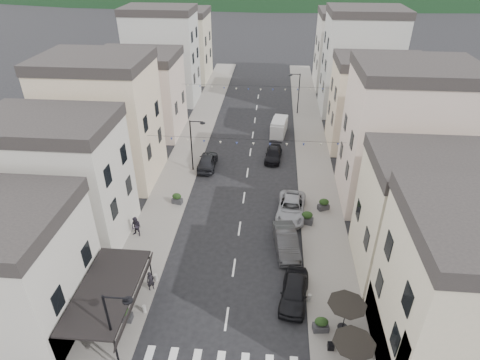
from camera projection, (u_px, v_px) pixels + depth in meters
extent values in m
cube|color=slate|center=(191.00, 146.00, 50.06)|extent=(4.00, 76.00, 0.12)
cube|color=slate|center=(312.00, 150.00, 48.94)|extent=(4.00, 76.00, 0.12)
cube|color=black|center=(107.00, 289.00, 25.42)|extent=(3.60, 7.50, 0.15)
cube|color=black|center=(135.00, 297.00, 25.54)|extent=(0.34, 7.50, 0.99)
cylinder|color=black|center=(118.00, 356.00, 23.14)|extent=(0.10, 0.10, 3.20)
cylinder|color=black|center=(151.00, 271.00, 29.10)|extent=(0.10, 0.10, 3.20)
cube|color=beige|center=(61.00, 186.00, 32.68)|extent=(10.00, 7.00, 10.00)
cube|color=#262323|center=(43.00, 123.00, 29.83)|extent=(10.20, 7.14, 1.00)
cube|color=beige|center=(104.00, 125.00, 40.69)|extent=(10.00, 8.00, 12.00)
cube|color=#262323|center=(92.00, 61.00, 37.32)|extent=(10.20, 8.16, 1.00)
cube|color=beige|center=(141.00, 97.00, 51.56)|extent=(10.00, 8.00, 9.50)
cube|color=#262323|center=(136.00, 56.00, 48.85)|extent=(10.20, 8.16, 1.00)
cube|color=#ADADA8|center=(163.00, 59.00, 60.89)|extent=(10.00, 7.00, 13.00)
cube|color=#262323|center=(158.00, 10.00, 57.27)|extent=(10.20, 7.14, 1.00)
cube|color=beige|center=(180.00, 48.00, 71.63)|extent=(10.00, 9.00, 11.00)
cube|color=#262323|center=(178.00, 12.00, 68.53)|extent=(10.20, 9.18, 1.00)
cube|color=beige|center=(433.00, 224.00, 29.08)|extent=(10.00, 7.00, 9.00)
cube|color=#262323|center=(452.00, 164.00, 26.49)|extent=(10.20, 7.14, 1.00)
cube|color=beige|center=(403.00, 143.00, 36.70)|extent=(10.00, 8.00, 12.50)
cube|color=#262323|center=(420.00, 69.00, 33.20)|extent=(10.20, 8.16, 1.00)
cube|color=beige|center=(374.00, 108.00, 47.57)|extent=(10.00, 7.00, 10.00)
cube|color=#262323|center=(383.00, 61.00, 44.73)|extent=(10.20, 7.14, 1.00)
cube|color=#ADADA8|center=(360.00, 66.00, 56.90)|extent=(10.00, 8.00, 13.50)
cube|color=#262323|center=(368.00, 11.00, 53.15)|extent=(10.20, 8.16, 1.00)
cube|color=beige|center=(347.00, 52.00, 67.64)|extent=(10.00, 9.00, 11.50)
cube|color=#262323|center=(352.00, 13.00, 64.41)|extent=(10.20, 9.18, 1.00)
cylinder|color=black|center=(351.00, 358.00, 23.41)|extent=(0.06, 0.06, 2.30)
cone|color=black|center=(353.00, 346.00, 22.84)|extent=(2.50, 2.50, 0.55)
cylinder|color=black|center=(344.00, 319.00, 25.80)|extent=(0.06, 0.06, 2.30)
cone|color=black|center=(347.00, 307.00, 25.23)|extent=(2.50, 2.50, 0.55)
cylinder|color=black|center=(343.00, 327.00, 26.20)|extent=(0.70, 0.70, 0.04)
cylinder|color=black|center=(112.00, 333.00, 22.86)|extent=(0.14, 0.14, 6.00)
cylinder|color=black|center=(115.00, 298.00, 21.31)|extent=(1.40, 0.10, 0.10)
cylinder|color=black|center=(128.00, 301.00, 21.34)|extent=(0.56, 0.56, 0.08)
cylinder|color=black|center=(191.00, 146.00, 43.32)|extent=(0.14, 0.14, 6.00)
cylinder|color=black|center=(196.00, 122.00, 41.77)|extent=(1.40, 0.10, 0.10)
cylinder|color=black|center=(203.00, 123.00, 41.80)|extent=(0.56, 0.56, 0.08)
cylinder|color=black|center=(299.00, 94.00, 57.76)|extent=(0.14, 0.14, 6.00)
cylinder|color=black|center=(295.00, 74.00, 56.31)|extent=(1.40, 0.10, 0.10)
cylinder|color=black|center=(290.00, 75.00, 56.43)|extent=(0.56, 0.56, 0.08)
cylinder|color=gray|center=(144.00, 309.00, 27.58)|extent=(0.26, 0.26, 0.60)
cylinder|color=gray|center=(156.00, 277.00, 30.13)|extent=(0.26, 0.26, 0.60)
cylinder|color=gray|center=(309.00, 298.00, 28.43)|extent=(0.26, 0.26, 0.60)
cylinder|color=black|center=(245.00, 139.00, 37.90)|extent=(19.00, 0.02, 0.02)
cone|color=beige|center=(155.00, 137.00, 38.65)|extent=(0.28, 0.28, 0.24)
cone|color=navy|center=(171.00, 139.00, 38.58)|extent=(0.28, 0.28, 0.24)
cone|color=beige|center=(188.00, 140.00, 38.50)|extent=(0.28, 0.28, 0.24)
cone|color=navy|center=(204.00, 141.00, 38.41)|extent=(0.28, 0.28, 0.24)
cone|color=beige|center=(220.00, 143.00, 38.32)|extent=(0.28, 0.28, 0.24)
cone|color=navy|center=(237.00, 143.00, 38.21)|extent=(0.28, 0.28, 0.24)
cone|color=beige|center=(253.00, 144.00, 38.10)|extent=(0.28, 0.28, 0.24)
cone|color=navy|center=(270.00, 144.00, 37.97)|extent=(0.28, 0.28, 0.24)
cone|color=beige|center=(287.00, 145.00, 37.83)|extent=(0.28, 0.28, 0.24)
cone|color=navy|center=(304.00, 145.00, 37.67)|extent=(0.28, 0.28, 0.24)
cone|color=beige|center=(321.00, 145.00, 37.52)|extent=(0.28, 0.28, 0.24)
cone|color=navy|center=(338.00, 144.00, 37.35)|extent=(0.28, 0.28, 0.24)
cylinder|color=black|center=(254.00, 86.00, 51.54)|extent=(19.00, 0.02, 0.02)
cone|color=beige|center=(188.00, 85.00, 52.29)|extent=(0.28, 0.28, 0.24)
cone|color=navy|center=(200.00, 86.00, 52.21)|extent=(0.28, 0.28, 0.24)
cone|color=beige|center=(212.00, 87.00, 52.14)|extent=(0.28, 0.28, 0.24)
cone|color=navy|center=(224.00, 88.00, 52.05)|extent=(0.28, 0.28, 0.24)
cone|color=beige|center=(236.00, 89.00, 51.96)|extent=(0.28, 0.28, 0.24)
cone|color=navy|center=(248.00, 89.00, 51.85)|extent=(0.28, 0.28, 0.24)
cone|color=beige|center=(261.00, 90.00, 51.74)|extent=(0.28, 0.28, 0.24)
cone|color=navy|center=(273.00, 90.00, 51.61)|extent=(0.28, 0.28, 0.24)
cone|color=beige|center=(285.00, 90.00, 51.47)|extent=(0.28, 0.28, 0.24)
cone|color=navy|center=(298.00, 90.00, 51.31)|extent=(0.28, 0.28, 0.24)
cone|color=beige|center=(310.00, 90.00, 51.16)|extent=(0.28, 0.28, 0.24)
cone|color=navy|center=(323.00, 89.00, 50.99)|extent=(0.28, 0.28, 0.24)
imported|color=black|center=(294.00, 291.00, 28.45)|extent=(2.48, 4.84, 1.58)
imported|color=#2F2F31|center=(286.00, 241.00, 33.10)|extent=(2.40, 5.15, 1.63)
imported|color=#95979D|center=(291.00, 208.00, 37.31)|extent=(3.03, 5.72, 1.53)
imported|color=black|center=(273.00, 154.00, 46.85)|extent=(2.18, 4.54, 1.28)
imported|color=black|center=(207.00, 161.00, 45.04)|extent=(1.93, 4.78, 1.63)
cube|color=#B9BABC|center=(279.00, 127.00, 52.86)|extent=(2.35, 4.65, 1.86)
cube|color=#B9BABC|center=(279.00, 122.00, 51.89)|extent=(2.10, 3.17, 0.46)
cylinder|color=black|center=(271.00, 136.00, 51.92)|extent=(0.32, 0.67, 0.65)
cylinder|color=black|center=(283.00, 137.00, 51.64)|extent=(0.32, 0.67, 0.65)
cylinder|color=black|center=(275.00, 126.00, 54.71)|extent=(0.32, 0.67, 0.65)
cylinder|color=black|center=(286.00, 127.00, 54.43)|extent=(0.32, 0.67, 0.65)
imported|color=black|center=(151.00, 281.00, 29.14)|extent=(0.70, 0.64, 1.60)
imported|color=#241F29|center=(136.00, 227.00, 34.38)|extent=(1.09, 0.95, 1.90)
cube|color=#29282B|center=(124.00, 317.00, 27.02)|extent=(1.06, 0.59, 0.53)
ellipsoid|color=black|center=(123.00, 311.00, 26.72)|extent=(0.93, 0.59, 0.68)
cube|color=#323234|center=(177.00, 201.00, 38.99)|extent=(1.10, 0.76, 0.50)
ellipsoid|color=black|center=(177.00, 196.00, 38.70)|extent=(0.88, 0.56, 0.64)
cube|color=#2D2D2F|center=(321.00, 327.00, 26.32)|extent=(1.09, 0.70, 0.51)
ellipsoid|color=black|center=(322.00, 322.00, 26.02)|extent=(0.90, 0.57, 0.66)
cube|color=#303033|center=(307.00, 221.00, 36.23)|extent=(1.26, 0.91, 0.56)
ellipsoid|color=black|center=(307.00, 215.00, 35.91)|extent=(0.99, 0.63, 0.72)
cube|color=#2C2C2E|center=(323.00, 207.00, 38.10)|extent=(1.19, 0.95, 0.53)
ellipsoid|color=black|center=(324.00, 202.00, 37.80)|extent=(0.93, 0.59, 0.67)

